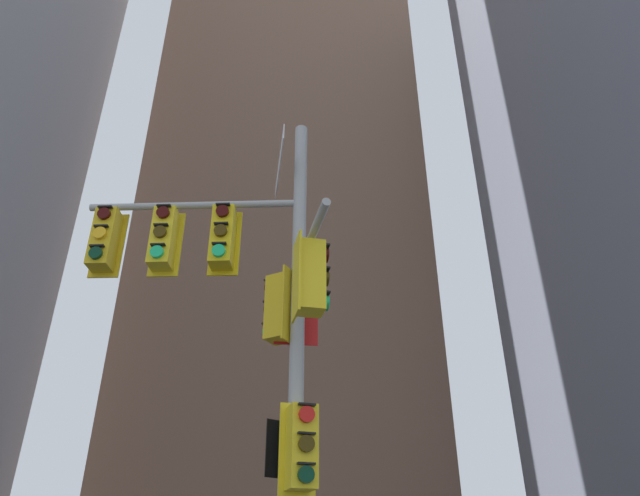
% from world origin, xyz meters
% --- Properties ---
extents(building_mid_block, '(16.24, 16.24, 47.62)m').
position_xyz_m(building_mid_block, '(-0.99, 27.18, 23.81)').
color(building_mid_block, brown).
rests_on(building_mid_block, ground).
extents(signal_pole_assembly, '(3.81, 2.60, 8.54)m').
position_xyz_m(signal_pole_assembly, '(-0.73, -0.06, 5.13)').
color(signal_pole_assembly, '#9EA0A3').
rests_on(signal_pole_assembly, ground).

